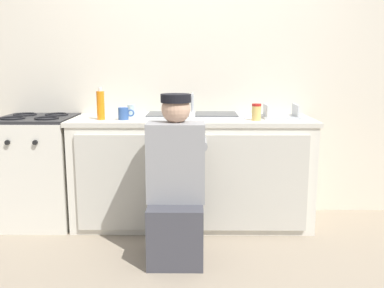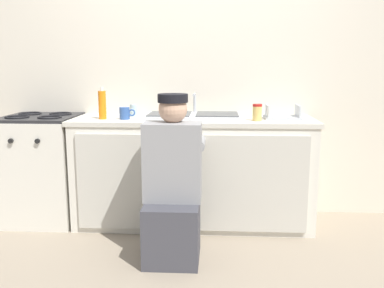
{
  "view_description": "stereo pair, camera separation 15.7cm",
  "coord_description": "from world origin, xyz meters",
  "px_view_note": "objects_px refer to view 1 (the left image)",
  "views": [
    {
      "loc": [
        0.03,
        -3.1,
        1.29
      ],
      "look_at": [
        0.0,
        0.1,
        0.7
      ],
      "focal_mm": 40.0,
      "sensor_mm": 36.0,
      "label": 1
    },
    {
      "loc": [
        0.19,
        -3.09,
        1.29
      ],
      "look_at": [
        0.0,
        0.1,
        0.7
      ],
      "focal_mm": 40.0,
      "sensor_mm": 36.0,
      "label": 2
    }
  ],
  "objects_px": {
    "stove_range": "(39,170)",
    "dish_rack_tray": "(280,115)",
    "sink_double_basin": "(192,116)",
    "plumber_person": "(176,192)",
    "water_glass": "(131,111)",
    "coffee_mug": "(124,114)",
    "condiment_jar": "(256,112)",
    "soap_bottle_orange": "(101,105)"
  },
  "relations": [
    {
      "from": "stove_range",
      "to": "dish_rack_tray",
      "type": "relative_size",
      "value": 3.19
    },
    {
      "from": "sink_double_basin",
      "to": "plumber_person",
      "type": "height_order",
      "value": "plumber_person"
    },
    {
      "from": "plumber_person",
      "to": "water_glass",
      "type": "xyz_separation_m",
      "value": [
        -0.4,
        0.75,
        0.46
      ]
    },
    {
      "from": "plumber_person",
      "to": "water_glass",
      "type": "relative_size",
      "value": 11.04
    },
    {
      "from": "dish_rack_tray",
      "to": "water_glass",
      "type": "height_order",
      "value": "dish_rack_tray"
    },
    {
      "from": "coffee_mug",
      "to": "water_glass",
      "type": "bearing_deg",
      "value": 80.4
    },
    {
      "from": "sink_double_basin",
      "to": "condiment_jar",
      "type": "bearing_deg",
      "value": -16.02
    },
    {
      "from": "dish_rack_tray",
      "to": "soap_bottle_orange",
      "type": "bearing_deg",
      "value": -175.8
    },
    {
      "from": "stove_range",
      "to": "dish_rack_tray",
      "type": "bearing_deg",
      "value": -0.04
    },
    {
      "from": "stove_range",
      "to": "condiment_jar",
      "type": "xyz_separation_m",
      "value": [
        1.75,
        -0.14,
        0.49
      ]
    },
    {
      "from": "condiment_jar",
      "to": "coffee_mug",
      "type": "bearing_deg",
      "value": 178.19
    },
    {
      "from": "water_glass",
      "to": "coffee_mug",
      "type": "relative_size",
      "value": 0.79
    },
    {
      "from": "sink_double_basin",
      "to": "coffee_mug",
      "type": "relative_size",
      "value": 6.35
    },
    {
      "from": "water_glass",
      "to": "stove_range",
      "type": "bearing_deg",
      "value": -174.21
    },
    {
      "from": "sink_double_basin",
      "to": "plumber_person",
      "type": "relative_size",
      "value": 0.72
    },
    {
      "from": "dish_rack_tray",
      "to": "soap_bottle_orange",
      "type": "distance_m",
      "value": 1.42
    },
    {
      "from": "dish_rack_tray",
      "to": "water_glass",
      "type": "bearing_deg",
      "value": 176.27
    },
    {
      "from": "plumber_person",
      "to": "coffee_mug",
      "type": "bearing_deg",
      "value": 127.3
    },
    {
      "from": "dish_rack_tray",
      "to": "condiment_jar",
      "type": "relative_size",
      "value": 2.19
    },
    {
      "from": "dish_rack_tray",
      "to": "soap_bottle_orange",
      "type": "xyz_separation_m",
      "value": [
        -1.41,
        -0.1,
        0.09
      ]
    },
    {
      "from": "water_glass",
      "to": "plumber_person",
      "type": "bearing_deg",
      "value": -61.99
    },
    {
      "from": "water_glass",
      "to": "condiment_jar",
      "type": "xyz_separation_m",
      "value": [
        0.99,
        -0.22,
        0.01
      ]
    },
    {
      "from": "dish_rack_tray",
      "to": "sink_double_basin",
      "type": "bearing_deg",
      "value": 179.72
    },
    {
      "from": "sink_double_basin",
      "to": "coffee_mug",
      "type": "bearing_deg",
      "value": -168.37
    },
    {
      "from": "plumber_person",
      "to": "dish_rack_tray",
      "type": "xyz_separation_m",
      "value": [
        0.81,
        0.67,
        0.44
      ]
    },
    {
      "from": "stove_range",
      "to": "coffee_mug",
      "type": "relative_size",
      "value": 7.09
    },
    {
      "from": "plumber_person",
      "to": "coffee_mug",
      "type": "xyz_separation_m",
      "value": [
        -0.43,
        0.56,
        0.46
      ]
    },
    {
      "from": "water_glass",
      "to": "condiment_jar",
      "type": "height_order",
      "value": "condiment_jar"
    },
    {
      "from": "sink_double_basin",
      "to": "plumber_person",
      "type": "distance_m",
      "value": 0.8
    },
    {
      "from": "soap_bottle_orange",
      "to": "coffee_mug",
      "type": "xyz_separation_m",
      "value": [
        0.18,
        -0.0,
        -0.07
      ]
    },
    {
      "from": "stove_range",
      "to": "sink_double_basin",
      "type": "bearing_deg",
      "value": 0.1
    },
    {
      "from": "sink_double_basin",
      "to": "dish_rack_tray",
      "type": "relative_size",
      "value": 2.86
    },
    {
      "from": "sink_double_basin",
      "to": "soap_bottle_orange",
      "type": "distance_m",
      "value": 0.72
    },
    {
      "from": "coffee_mug",
      "to": "condiment_jar",
      "type": "distance_m",
      "value": 1.02
    },
    {
      "from": "sink_double_basin",
      "to": "dish_rack_tray",
      "type": "xyz_separation_m",
      "value": [
        0.7,
        -0.0,
        0.01
      ]
    },
    {
      "from": "sink_double_basin",
      "to": "water_glass",
      "type": "xyz_separation_m",
      "value": [
        -0.5,
        0.08,
        0.03
      ]
    },
    {
      "from": "condiment_jar",
      "to": "stove_range",
      "type": "bearing_deg",
      "value": 175.46
    },
    {
      "from": "stove_range",
      "to": "dish_rack_tray",
      "type": "height_order",
      "value": "dish_rack_tray"
    },
    {
      "from": "condiment_jar",
      "to": "water_glass",
      "type": "bearing_deg",
      "value": 167.69
    },
    {
      "from": "soap_bottle_orange",
      "to": "coffee_mug",
      "type": "bearing_deg",
      "value": -0.66
    },
    {
      "from": "sink_double_basin",
      "to": "coffee_mug",
      "type": "height_order",
      "value": "sink_double_basin"
    },
    {
      "from": "stove_range",
      "to": "coffee_mug",
      "type": "bearing_deg",
      "value": -8.33
    }
  ]
}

